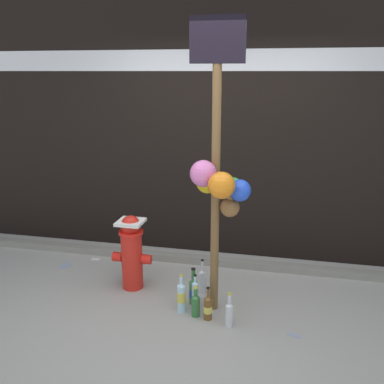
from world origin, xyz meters
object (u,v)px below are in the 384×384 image
(memorial_post, at_px, (219,163))
(bottle_5, at_px, (208,307))
(fire_hydrant, at_px, (132,250))
(bottle_4, at_px, (181,296))
(bottle_3, at_px, (229,313))
(bottle_1, at_px, (193,290))
(bottle_6, at_px, (195,295))
(bottle_2, at_px, (196,304))
(bottle_0, at_px, (202,280))

(memorial_post, xyz_separation_m, bottle_5, (-0.05, -0.19, -1.26))
(fire_hydrant, bearing_deg, bottle_4, -30.43)
(fire_hydrant, height_order, bottle_3, fire_hydrant)
(bottle_1, distance_m, bottle_4, 0.18)
(bottle_6, bearing_deg, bottle_3, -28.60)
(fire_hydrant, bearing_deg, bottle_5, -26.44)
(memorial_post, relative_size, bottle_2, 8.91)
(bottle_3, distance_m, bottle_5, 0.21)
(memorial_post, distance_m, bottle_1, 1.26)
(bottle_0, distance_m, bottle_1, 0.22)
(bottle_3, relative_size, bottle_4, 0.85)
(bottle_6, bearing_deg, bottle_5, -41.22)
(bottle_5, bearing_deg, bottle_2, 165.75)
(bottle_4, bearing_deg, bottle_5, -16.19)
(bottle_0, relative_size, bottle_3, 1.14)
(bottle_3, bearing_deg, bottle_1, 142.08)
(bottle_0, height_order, bottle_2, bottle_0)
(fire_hydrant, bearing_deg, bottle_0, 2.43)
(bottle_2, distance_m, bottle_3, 0.33)
(memorial_post, relative_size, bottle_3, 8.13)
(bottle_4, xyz_separation_m, bottle_5, (0.26, -0.08, -0.04))
(bottle_6, bearing_deg, fire_hydrant, 157.13)
(bottle_4, xyz_separation_m, bottle_6, (0.12, 0.05, 0.00))
(bottle_2, relative_size, bottle_6, 0.80)
(fire_hydrant, relative_size, bottle_2, 2.68)
(memorial_post, xyz_separation_m, bottle_2, (-0.16, -0.16, -1.26))
(bottle_0, distance_m, bottle_5, 0.47)
(memorial_post, distance_m, bottle_5, 1.27)
(bottle_0, height_order, bottle_1, bottle_1)
(memorial_post, height_order, bottle_1, memorial_post)
(bottle_5, bearing_deg, bottle_1, 127.78)
(fire_hydrant, distance_m, bottle_0, 0.76)
(fire_hydrant, xyz_separation_m, bottle_0, (0.71, 0.03, -0.26))
(memorial_post, distance_m, fire_hydrant, 1.34)
(bottle_4, height_order, bottle_6, bottle_4)
(bottle_0, relative_size, bottle_2, 1.25)
(bottle_3, height_order, bottle_6, bottle_6)
(bottle_1, bearing_deg, bottle_2, -72.12)
(bottle_3, bearing_deg, bottle_0, 123.26)
(fire_hydrant, distance_m, bottle_2, 0.88)
(bottle_2, height_order, bottle_3, bottle_3)
(bottle_1, height_order, bottle_4, bottle_4)
(memorial_post, relative_size, fire_hydrant, 3.32)
(fire_hydrant, distance_m, bottle_3, 1.19)
(bottle_0, height_order, bottle_6, same)
(bottle_0, distance_m, bottle_2, 0.43)
(memorial_post, bearing_deg, bottle_2, -135.59)
(bottle_0, bearing_deg, bottle_1, -100.93)
(bottle_0, xyz_separation_m, bottle_2, (0.02, -0.42, -0.02))
(bottle_1, height_order, bottle_3, bottle_1)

